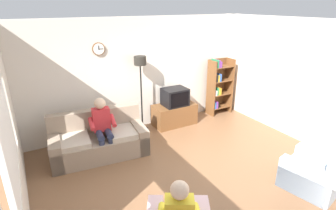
% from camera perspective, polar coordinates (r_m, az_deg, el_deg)
% --- Properties ---
extents(ground_plane, '(12.00, 12.00, 0.00)m').
position_cam_1_polar(ground_plane, '(5.07, 7.44, -15.23)').
color(ground_plane, brown).
extents(back_wall_assembly, '(6.20, 0.17, 2.70)m').
position_cam_1_polar(back_wall_assembly, '(6.60, -5.94, 6.60)').
color(back_wall_assembly, silver).
rests_on(back_wall_assembly, ground_plane).
extents(left_wall_assembly, '(0.12, 5.80, 2.70)m').
position_cam_1_polar(left_wall_assembly, '(3.65, -31.27, -9.07)').
color(left_wall_assembly, silver).
rests_on(left_wall_assembly, ground_plane).
extents(right_wall, '(0.12, 5.80, 2.70)m').
position_cam_1_polar(right_wall, '(6.50, 28.79, 3.84)').
color(right_wall, silver).
rests_on(right_wall, ground_plane).
extents(couch, '(1.98, 1.08, 0.90)m').
position_cam_1_polar(couch, '(5.74, -14.52, -7.42)').
color(couch, gray).
rests_on(couch, ground_plane).
extents(tv_stand, '(1.10, 0.56, 0.54)m').
position_cam_1_polar(tv_stand, '(6.92, 1.34, -2.03)').
color(tv_stand, brown).
rests_on(tv_stand, ground_plane).
extents(tv, '(0.60, 0.49, 0.44)m').
position_cam_1_polar(tv, '(6.73, 1.49, 1.75)').
color(tv, black).
rests_on(tv, tv_stand).
extents(bookshelf, '(0.68, 0.36, 1.58)m').
position_cam_1_polar(bookshelf, '(7.61, 10.66, 4.04)').
color(bookshelf, brown).
rests_on(bookshelf, ground_plane).
extents(floor_lamp, '(0.28, 0.28, 1.85)m').
position_cam_1_polar(floor_lamp, '(6.25, -5.89, 6.73)').
color(floor_lamp, black).
rests_on(floor_lamp, ground_plane).
extents(armchair_near_bookshelf, '(0.97, 1.03, 0.90)m').
position_cam_1_polar(armchair_near_bookshelf, '(5.25, 28.92, -12.77)').
color(armchair_near_bookshelf, '#9EADBC').
rests_on(armchair_near_bookshelf, ground_plane).
extents(person_on_couch, '(0.54, 0.57, 1.24)m').
position_cam_1_polar(person_on_couch, '(5.49, -13.80, -4.20)').
color(person_on_couch, red).
rests_on(person_on_couch, ground_plane).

